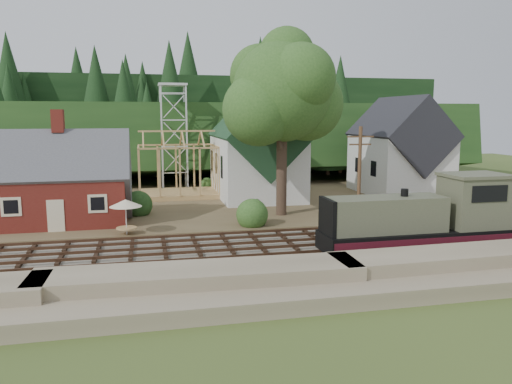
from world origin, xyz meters
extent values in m
plane|color=#384C1E|center=(0.00, 0.00, 0.00)|extent=(140.00, 140.00, 0.00)
cube|color=#7F7259|center=(0.00, -8.50, 0.00)|extent=(64.00, 5.00, 1.60)
cube|color=#726B5B|center=(0.00, 0.00, 0.08)|extent=(64.00, 11.00, 0.16)
cube|color=brown|center=(0.00, 18.00, 0.15)|extent=(64.00, 26.00, 0.30)
cube|color=#1E3F19|center=(0.00, 42.00, 0.00)|extent=(70.00, 28.96, 12.74)
cube|color=black|center=(0.00, 58.00, 0.00)|extent=(80.00, 20.00, 12.00)
cube|color=#5D1A15|center=(-16.00, 11.00, 2.20)|extent=(10.00, 7.00, 3.80)
cube|color=#4C4C51|center=(-16.00, 11.00, 4.10)|extent=(10.80, 7.41, 7.41)
cube|color=#5D1A15|center=(-16.00, 11.00, 8.40)|extent=(0.90, 0.90, 1.80)
cube|color=beige|center=(-16.00, 7.48, 1.50)|extent=(1.20, 0.06, 2.40)
cube|color=silver|center=(2.00, 20.00, 3.50)|extent=(8.00, 12.00, 6.40)
cube|color=#183520|center=(2.00, 20.00, 6.70)|extent=(8.40, 12.96, 8.40)
cube|color=silver|center=(2.00, 14.00, 8.70)|extent=(2.40, 2.40, 4.00)
cone|color=#183520|center=(2.00, 14.00, 12.00)|extent=(5.37, 5.37, 2.60)
cube|color=silver|center=(18.00, 19.00, 3.50)|extent=(8.00, 10.00, 6.40)
cube|color=black|center=(18.00, 19.00, 6.70)|extent=(8.40, 10.80, 8.40)
cube|color=tan|center=(-6.00, 22.00, 0.55)|extent=(8.00, 6.00, 0.50)
cube|color=tan|center=(-6.00, 22.00, 7.20)|extent=(8.00, 0.18, 0.18)
cube|color=silver|center=(-7.40, 26.60, 6.30)|extent=(0.18, 0.18, 12.00)
cube|color=silver|center=(-4.60, 26.60, 6.30)|extent=(0.18, 0.18, 12.00)
cube|color=silver|center=(-7.40, 29.40, 6.30)|extent=(0.18, 0.18, 12.00)
cube|color=silver|center=(-4.60, 29.40, 6.30)|extent=(0.18, 0.18, 12.00)
cube|color=silver|center=(-6.00, 28.00, 12.30)|extent=(3.20, 3.20, 0.25)
cylinder|color=#38281E|center=(2.00, 10.00, 4.30)|extent=(0.90, 0.90, 8.00)
sphere|color=#2C521E|center=(2.00, 10.00, 10.80)|extent=(8.40, 8.40, 8.40)
sphere|color=#2C521E|center=(4.50, 11.00, 9.80)|extent=(6.40, 6.40, 6.40)
sphere|color=#2C521E|center=(-0.20, 9.20, 9.30)|extent=(6.00, 6.00, 6.00)
cylinder|color=#4C331E|center=(7.00, 5.20, 4.00)|extent=(0.28, 0.28, 8.00)
cube|color=#4C331E|center=(7.00, 5.20, 7.20)|extent=(2.20, 0.12, 0.12)
cube|color=#4C331E|center=(7.00, 5.20, 6.60)|extent=(1.80, 0.12, 0.12)
cube|color=black|center=(7.38, -3.00, 0.34)|extent=(12.47, 2.60, 0.36)
cube|color=black|center=(7.38, -3.00, 1.08)|extent=(12.47, 3.01, 1.14)
cube|color=#4A503A|center=(5.09, -3.00, 2.74)|extent=(7.48, 2.39, 2.18)
cube|color=#4A503A|center=(11.33, -3.00, 3.32)|extent=(3.74, 2.91, 3.32)
cube|color=#4A503A|center=(11.33, -3.00, 5.03)|extent=(3.95, 3.12, 0.21)
cube|color=black|center=(11.33, -4.48, 4.04)|extent=(2.49, 0.06, 1.04)
cube|color=#450E19|center=(7.38, -4.53, 1.08)|extent=(12.47, 0.04, 0.73)
cube|color=#450E19|center=(7.38, -1.47, 1.08)|extent=(12.47, 0.04, 0.73)
cylinder|color=black|center=(6.34, -3.00, 3.94)|extent=(0.46, 0.46, 0.73)
imported|color=#5481B4|center=(-13.77, 11.61, 0.91)|extent=(3.14, 3.76, 1.21)
imported|color=red|center=(28.00, 15.74, 0.91)|extent=(4.83, 3.31, 1.23)
cylinder|color=silver|center=(-10.90, 5.50, 1.45)|extent=(0.10, 0.10, 2.31)
cylinder|color=tan|center=(-10.90, 5.50, 0.77)|extent=(1.47, 1.47, 0.08)
cone|color=beige|center=(-10.90, 5.50, 2.61)|extent=(2.31, 2.31, 0.52)
camera|label=1|loc=(-9.56, -30.98, 8.88)|focal=35.00mm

